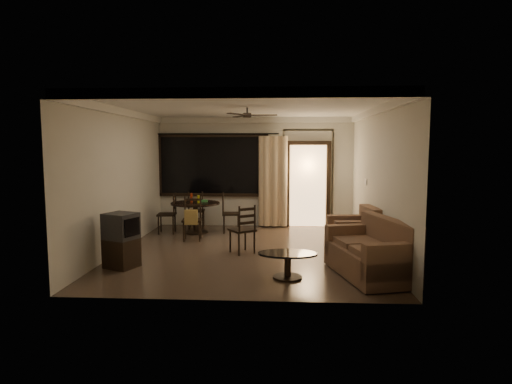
# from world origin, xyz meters

# --- Properties ---
(ground) EXTENTS (5.50, 5.50, 0.00)m
(ground) POSITION_xyz_m (0.00, 0.00, 0.00)
(ground) COLOR #7F6651
(ground) RESTS_ON ground
(room_shell) EXTENTS (5.50, 6.70, 5.50)m
(room_shell) POSITION_xyz_m (0.59, 1.77, 1.83)
(room_shell) COLOR beige
(room_shell) RESTS_ON ground
(dining_table) EXTENTS (1.16, 1.16, 0.95)m
(dining_table) POSITION_xyz_m (-1.38, 1.75, 0.57)
(dining_table) COLOR black
(dining_table) RESTS_ON ground
(dining_chair_west) EXTENTS (0.46, 0.46, 0.95)m
(dining_chair_west) POSITION_xyz_m (-2.04, 1.66, 0.28)
(dining_chair_west) COLOR black
(dining_chair_west) RESTS_ON ground
(dining_chair_east) EXTENTS (0.46, 0.46, 0.95)m
(dining_chair_east) POSITION_xyz_m (-0.55, 1.84, 0.28)
(dining_chair_east) COLOR black
(dining_chair_east) RESTS_ON ground
(dining_chair_south) EXTENTS (0.46, 0.52, 0.95)m
(dining_chair_south) POSITION_xyz_m (-1.28, 0.90, 0.31)
(dining_chair_south) COLOR black
(dining_chair_south) RESTS_ON ground
(dining_chair_north) EXTENTS (0.46, 0.46, 0.95)m
(dining_chair_north) POSITION_xyz_m (-1.47, 2.29, 0.28)
(dining_chair_north) COLOR black
(dining_chair_north) RESTS_ON ground
(tv_cabinet) EXTENTS (0.62, 0.60, 0.94)m
(tv_cabinet) POSITION_xyz_m (-2.05, -1.27, 0.47)
(tv_cabinet) COLOR black
(tv_cabinet) RESTS_ON ground
(sofa) EXTENTS (1.27, 1.84, 0.89)m
(sofa) POSITION_xyz_m (2.11, -1.53, 0.36)
(sofa) COLOR #4B3023
(sofa) RESTS_ON ground
(armchair) EXTENTS (0.96, 0.96, 0.88)m
(armchair) POSITION_xyz_m (2.11, -0.06, 0.36)
(armchair) COLOR #4B3023
(armchair) RESTS_ON ground
(coffee_table) EXTENTS (0.93, 0.56, 0.41)m
(coffee_table) POSITION_xyz_m (0.76, -1.72, 0.27)
(coffee_table) COLOR black
(coffee_table) RESTS_ON ground
(side_chair) EXTENTS (0.59, 0.59, 0.95)m
(side_chair) POSITION_xyz_m (-0.08, -0.17, 0.28)
(side_chair) COLOR black
(side_chair) RESTS_ON ground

